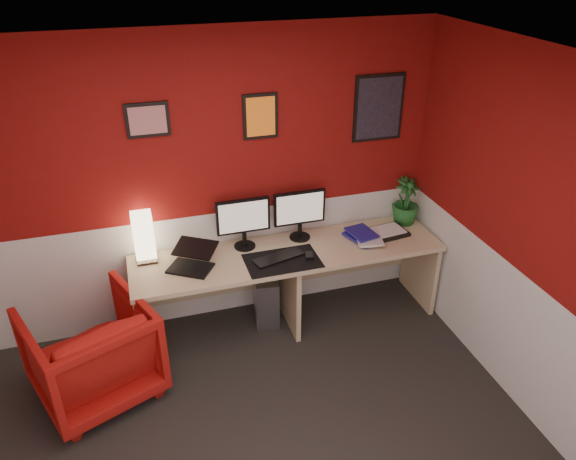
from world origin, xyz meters
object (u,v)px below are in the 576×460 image
Objects in this scene: monitor_left at (244,216)px; zen_tray at (386,233)px; desk at (288,287)px; potted_plant at (406,201)px; monitor_right at (300,208)px; pc_tower at (265,294)px; armchair at (92,352)px; shoji_lamp at (144,239)px; laptop at (189,257)px.

zen_tray is (1.24, -0.15, -0.28)m from monitor_left.
desk is 5.99× the size of potted_plant.
monitor_right reaches higher than potted_plant.
pc_tower is (-0.17, 0.15, -0.14)m from desk.
monitor_left is 0.70× the size of armchair.
shoji_lamp reaches higher than armchair.
zen_tray is (0.75, -0.16, -0.28)m from monitor_right.
shoji_lamp reaches higher than desk.
laptop is 1.99m from potted_plant.
laptop is 0.76× the size of potted_plant.
desk is at bearing 170.89° from armchair.
pc_tower is at bearing 177.73° from armchair.
armchair reaches higher than pc_tower.
shoji_lamp is 0.48× the size of armchair.
zen_tray is (1.73, 0.06, -0.09)m from laptop.
pc_tower is 1.55m from armchair.
laptop is (0.32, -0.24, -0.09)m from shoji_lamp.
laptop is 0.99m from armchair.
shoji_lamp is 1.14× the size of zen_tray.
monitor_right is (0.49, 0.01, 0.00)m from monitor_left.
monitor_left is at bearing -178.76° from armchair.
potted_plant is 1.51m from pc_tower.
desk is at bearing -130.05° from monitor_right.
monitor_left and monitor_right have the same top height.
desk is 7.43× the size of zen_tray.
shoji_lamp is 1.20m from pc_tower.
pc_tower is at bearing 138.58° from desk.
potted_plant is (0.99, -0.01, -0.07)m from monitor_right.
monitor_left reaches higher than potted_plant.
shoji_lamp is 0.69× the size of monitor_left.
armchair is (-1.29, -0.56, -0.64)m from monitor_left.
armchair is (-2.78, -0.56, -0.57)m from potted_plant.
laptop is at bearing -155.26° from pc_tower.
zen_tray reaches higher than desk.
zen_tray is 2.59m from armchair.
desk reaches higher than pc_tower.
laptop is 0.73× the size of pc_tower.
laptop is (-0.82, -0.03, 0.47)m from desk.
zen_tray reaches higher than pc_tower.
shoji_lamp is 2.06m from zen_tray.
laptop reaches higher than pc_tower.
monitor_right is at bearing 16.56° from pc_tower.
desk is at bearing 35.17° from laptop.
shoji_lamp is 0.92× the size of potted_plant.
pc_tower is (0.97, -0.06, -0.70)m from shoji_lamp.
monitor_left is (0.81, -0.02, 0.09)m from shoji_lamp.
potted_plant is (1.49, -0.00, -0.07)m from monitor_left.
shoji_lamp is 0.41m from laptop.
monitor_right reaches higher than shoji_lamp.
monitor_right is at bearing -0.64° from shoji_lamp.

